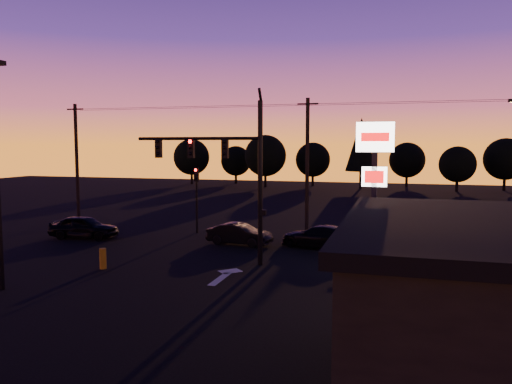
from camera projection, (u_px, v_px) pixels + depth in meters
ground at (201, 284)px, 21.12m from camera, size 120.00×120.00×0.00m
lane_arrow at (225, 275)px, 22.57m from camera, size 1.20×3.10×0.01m
traffic_signal_mast at (229, 164)px, 24.50m from camera, size 6.79×0.52×8.58m
secondary_signal at (196, 190)px, 33.21m from camera, size 0.30×0.31×4.35m
pylon_sign at (374, 169)px, 20.16m from camera, size 1.50×0.28×6.80m
utility_pole_0 at (77, 162)px, 38.48m from camera, size 1.40×0.26×9.00m
utility_pole_1 at (307, 164)px, 33.53m from camera, size 1.40×0.26×9.00m
power_wires at (308, 104)px, 33.15m from camera, size 36.00×1.22×0.07m
bollard at (103, 259)px, 23.73m from camera, size 0.33×0.33×0.98m
tree_0 at (192, 157)px, 74.62m from camera, size 5.36×5.36×6.74m
tree_1 at (236, 161)px, 75.90m from camera, size 4.54×4.54×5.71m
tree_2 at (265, 156)px, 69.38m from camera, size 5.77×5.78×7.26m
tree_3 at (313, 160)px, 71.61m from camera, size 4.95×4.95×6.22m
tree_4 at (361, 144)px, 66.61m from camera, size 4.18×4.18×9.50m
tree_5 at (407, 160)px, 69.95m from camera, size 4.95×4.95×6.22m
tree_6 at (458, 164)px, 62.59m from camera, size 4.54×4.54×5.71m
tree_7 at (505, 159)px, 63.75m from camera, size 5.36×5.36×6.74m
car_left at (84, 227)px, 31.44m from camera, size 4.43×2.16×1.45m
car_mid at (239, 234)px, 29.45m from camera, size 3.98×1.81×1.27m
car_right at (319, 237)px, 28.47m from camera, size 4.91×3.23×1.32m
suv_parked at (470, 314)px, 15.43m from camera, size 3.00×5.11×1.34m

